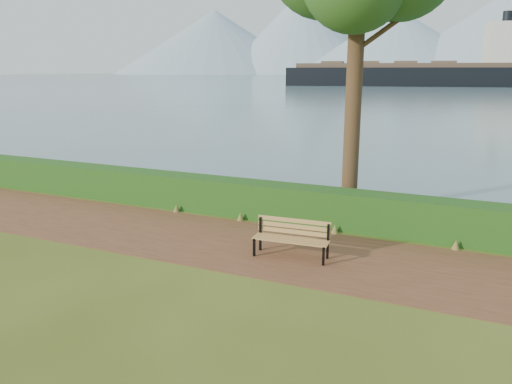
% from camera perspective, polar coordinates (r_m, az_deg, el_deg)
% --- Properties ---
extents(ground, '(140.00, 140.00, 0.00)m').
position_cam_1_polar(ground, '(11.73, -1.34, -6.63)').
color(ground, '#465016').
rests_on(ground, ground).
extents(path, '(40.00, 3.40, 0.01)m').
position_cam_1_polar(path, '(11.98, -0.72, -6.15)').
color(path, brown).
rests_on(path, ground).
extents(hedge, '(32.00, 0.85, 1.00)m').
position_cam_1_polar(hedge, '(13.85, 3.29, -1.24)').
color(hedge, '#124213').
rests_on(hedge, ground).
extents(water, '(700.00, 510.00, 0.00)m').
position_cam_1_polar(water, '(269.97, 23.77, 11.85)').
color(water, '#486473').
rests_on(water, ground).
extents(mountains, '(585.00, 190.00, 70.00)m').
position_cam_1_polar(mountains, '(416.85, 23.25, 16.03)').
color(mountains, '#859EB1').
rests_on(mountains, ground).
extents(bench, '(1.73, 0.62, 0.85)m').
position_cam_1_polar(bench, '(11.20, 4.13, -5.01)').
color(bench, black).
rests_on(bench, ground).
extents(cargo_ship, '(63.44, 21.26, 19.03)m').
position_cam_1_polar(cargo_ship, '(133.28, 18.54, 12.62)').
color(cargo_ship, black).
rests_on(cargo_ship, ground).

